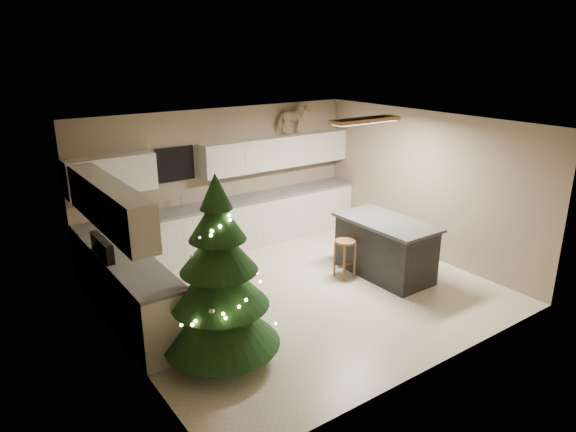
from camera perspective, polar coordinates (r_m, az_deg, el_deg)
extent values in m
plane|color=beige|center=(8.10, 1.45, -8.39)|extent=(5.50, 5.50, 0.00)
cube|color=#8E775B|center=(9.64, -7.44, 4.12)|extent=(5.50, 0.02, 2.60)
cube|color=#8E775B|center=(5.93, 16.25, -5.69)|extent=(5.50, 0.02, 2.60)
cube|color=#8E775B|center=(6.43, -18.52, -3.99)|extent=(0.02, 5.00, 2.60)
cube|color=#8E775B|center=(9.45, 15.02, 3.36)|extent=(0.02, 5.00, 2.60)
cube|color=silver|center=(7.31, 1.61, 10.14)|extent=(5.50, 5.00, 0.02)
cube|color=brown|center=(8.23, 8.57, 10.52)|extent=(1.25, 0.32, 0.06)
cube|color=white|center=(8.23, 8.55, 10.28)|extent=(1.15, 0.24, 0.02)
cube|color=silver|center=(9.63, -6.39, -1.13)|extent=(5.48, 0.60, 0.90)
cube|color=silver|center=(7.38, -17.05, -8.15)|extent=(0.60, 2.60, 0.90)
cube|color=slate|center=(9.48, -6.46, 1.53)|extent=(5.48, 0.62, 0.04)
cube|color=slate|center=(7.19, -17.33, -4.77)|extent=(0.62, 2.60, 0.04)
cube|color=silver|center=(8.64, -19.07, 4.35)|extent=(1.40, 0.35, 0.60)
cube|color=silver|center=(9.98, -1.19, 7.12)|extent=(3.20, 0.35, 0.60)
cube|color=silver|center=(7.01, -19.29, 1.22)|extent=(0.35, 2.60, 0.60)
cube|color=black|center=(9.15, -12.44, 5.66)|extent=(0.70, 0.04, 0.60)
cube|color=#99999E|center=(9.11, -11.43, 0.46)|extent=(0.55, 0.40, 0.06)
cylinder|color=#99999E|center=(9.15, -11.75, 1.57)|extent=(0.03, 0.03, 0.24)
cube|color=black|center=(7.64, -17.65, -7.26)|extent=(0.64, 0.75, 0.90)
cube|color=black|center=(7.35, -19.94, -3.44)|extent=(0.10, 0.75, 0.30)
cube|color=black|center=(8.65, 10.69, -3.65)|extent=(0.80, 1.60, 0.90)
cube|color=#28282D|center=(8.49, 10.88, -0.67)|extent=(0.90, 1.70, 0.05)
cylinder|color=brown|center=(8.41, 6.40, -2.86)|extent=(0.33, 0.33, 0.04)
cylinder|color=brown|center=(8.37, 6.25, -5.30)|extent=(0.04, 0.04, 0.60)
cylinder|color=brown|center=(8.52, 7.44, -4.92)|extent=(0.04, 0.04, 0.60)
cylinder|color=brown|center=(8.54, 5.20, -4.79)|extent=(0.04, 0.04, 0.60)
cylinder|color=brown|center=(8.68, 6.39, -4.43)|extent=(0.04, 0.04, 0.60)
cube|color=brown|center=(8.57, 6.30, -5.49)|extent=(0.26, 0.03, 0.03)
cylinder|color=#3F2816|center=(6.51, -7.27, -14.17)|extent=(0.12, 0.12, 0.31)
cone|color=#123714|center=(6.30, -7.42, -10.99)|extent=(1.41, 1.41, 0.73)
cone|color=#123714|center=(6.09, -7.60, -7.15)|extent=(1.16, 1.16, 0.62)
cone|color=#123714|center=(5.92, -7.76, -3.52)|extent=(0.91, 0.91, 0.57)
cone|color=#123714|center=(5.80, -7.92, -0.19)|extent=(0.66, 0.66, 0.52)
cone|color=#123714|center=(5.71, -8.05, 2.77)|extent=(0.37, 0.37, 0.41)
sphere|color=#FFD88C|center=(6.78, -1.71, -11.60)|extent=(0.04, 0.04, 0.04)
sphere|color=#FFD88C|center=(6.90, -3.14, -10.62)|extent=(0.04, 0.04, 0.04)
sphere|color=#FFD88C|center=(6.97, -4.84, -9.92)|extent=(0.04, 0.04, 0.04)
sphere|color=#FFD88C|center=(6.99, -6.66, -9.49)|extent=(0.04, 0.04, 0.04)
sphere|color=#FFD88C|center=(6.95, -8.47, -9.32)|extent=(0.04, 0.04, 0.04)
sphere|color=#FFD88C|center=(6.86, -10.13, -9.38)|extent=(0.04, 0.04, 0.04)
sphere|color=#FFD88C|center=(6.73, -11.51, -9.62)|extent=(0.04, 0.04, 0.04)
sphere|color=#FFD88C|center=(6.56, -12.50, -10.02)|extent=(0.04, 0.04, 0.04)
sphere|color=#FFD88C|center=(6.37, -13.01, -10.49)|extent=(0.04, 0.04, 0.04)
sphere|color=#FFD88C|center=(6.18, -12.95, -10.97)|extent=(0.04, 0.04, 0.04)
sphere|color=#FFD88C|center=(6.01, -12.34, -11.36)|extent=(0.04, 0.04, 0.04)
sphere|color=#FFD88C|center=(5.86, -11.20, -11.57)|extent=(0.04, 0.04, 0.04)
sphere|color=#FFD88C|center=(5.76, -9.68, -11.55)|extent=(0.04, 0.04, 0.04)
sphere|color=#FFD88C|center=(5.70, -7.97, -11.23)|extent=(0.04, 0.04, 0.04)
sphere|color=#FFD88C|center=(5.70, -6.31, -10.64)|extent=(0.04, 0.04, 0.04)
sphere|color=#FFD88C|center=(5.75, -4.89, -9.82)|extent=(0.04, 0.04, 0.04)
sphere|color=#FFD88C|center=(5.84, -3.87, -8.86)|extent=(0.04, 0.04, 0.04)
sphere|color=#FFD88C|center=(5.94, -3.33, -7.84)|extent=(0.04, 0.04, 0.04)
sphere|color=#FFD88C|center=(6.06, -3.27, -6.85)|extent=(0.04, 0.04, 0.04)
sphere|color=#FFD88C|center=(6.16, -3.64, -5.93)|extent=(0.04, 0.04, 0.04)
sphere|color=#FFD88C|center=(6.25, -4.35, -5.14)|extent=(0.04, 0.04, 0.04)
sphere|color=#FFD88C|center=(6.31, -5.31, -4.49)|extent=(0.04, 0.04, 0.04)
sphere|color=#FFD88C|center=(6.34, -6.41, -3.98)|extent=(0.04, 0.04, 0.04)
sphere|color=#FFD88C|center=(6.33, -7.54, -3.62)|extent=(0.04, 0.04, 0.04)
sphere|color=#FFD88C|center=(6.29, -8.61, -3.38)|extent=(0.04, 0.04, 0.04)
sphere|color=#FFD88C|center=(6.22, -9.52, -3.24)|extent=(0.04, 0.04, 0.04)
sphere|color=#FFD88C|center=(6.13, -10.20, -3.16)|extent=(0.04, 0.04, 0.04)
sphere|color=#FFD88C|center=(6.03, -10.60, -3.11)|extent=(0.04, 0.04, 0.04)
sphere|color=#FFD88C|center=(5.92, -10.70, -3.06)|extent=(0.04, 0.04, 0.04)
sphere|color=#FFD88C|center=(5.82, -10.50, -2.96)|extent=(0.04, 0.04, 0.04)
sphere|color=#FFD88C|center=(5.73, -10.04, -2.78)|extent=(0.04, 0.04, 0.04)
sphere|color=#FFD88C|center=(5.67, -9.39, -2.51)|extent=(0.04, 0.04, 0.04)
sphere|color=#FFD88C|center=(5.63, -8.64, -2.13)|extent=(0.04, 0.04, 0.04)
sphere|color=#FFD88C|center=(5.61, -7.90, -1.66)|extent=(0.04, 0.04, 0.04)
sphere|color=#FFD88C|center=(5.62, -7.26, -1.12)|extent=(0.04, 0.04, 0.04)
sphere|color=#FFD88C|center=(5.65, -6.78, -0.53)|extent=(0.04, 0.04, 0.04)
sphere|color=#FFD88C|center=(5.68, -6.50, 0.08)|extent=(0.04, 0.04, 0.04)
sphere|color=#FFD88C|center=(5.72, -6.43, 0.68)|extent=(0.04, 0.04, 0.04)
sphere|color=#FFD88C|center=(5.75, -6.54, 1.25)|extent=(0.04, 0.04, 0.04)
sphere|color=#FFD88C|center=(5.78, -6.78, 1.78)|extent=(0.04, 0.04, 0.04)
sphere|color=#FFD88C|center=(5.79, -7.12, 2.27)|extent=(0.04, 0.04, 0.04)
sphere|color=#FFD88C|center=(5.79, -7.48, 2.71)|extent=(0.04, 0.04, 0.04)
sphere|color=#FFD88C|center=(5.78, -7.82, 3.12)|extent=(0.04, 0.04, 0.04)
sphere|color=#FFD88C|center=(5.76, -8.10, 3.51)|extent=(0.04, 0.04, 0.04)
sphere|color=silver|center=(6.64, -2.56, -10.61)|extent=(0.07, 0.07, 0.07)
sphere|color=silver|center=(6.49, -11.80, -9.41)|extent=(0.07, 0.07, 0.07)
sphere|color=silver|center=(5.75, -6.71, -10.32)|extent=(0.07, 0.07, 0.07)
sphere|color=silver|center=(6.30, -5.28, -5.26)|extent=(0.07, 0.07, 0.07)
sphere|color=silver|center=(6.00, -10.48, -4.29)|extent=(0.07, 0.07, 0.07)
sphere|color=silver|center=(5.70, -6.84, -2.83)|extent=(0.07, 0.07, 0.07)
sphere|color=silver|center=(5.90, -7.40, 0.29)|extent=(0.07, 0.07, 0.07)
sphere|color=silver|center=(5.72, -8.43, 2.11)|extent=(0.07, 0.07, 0.07)
imported|color=#152241|center=(7.99, -5.74, -5.73)|extent=(0.33, 0.27, 0.79)
cube|color=brown|center=(10.11, 0.74, 9.06)|extent=(0.27, 0.02, 0.02)
cube|color=brown|center=(10.18, 0.46, 9.12)|extent=(0.27, 0.02, 0.02)
imported|color=tan|center=(10.10, 0.61, 10.76)|extent=(0.71, 0.39, 0.57)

